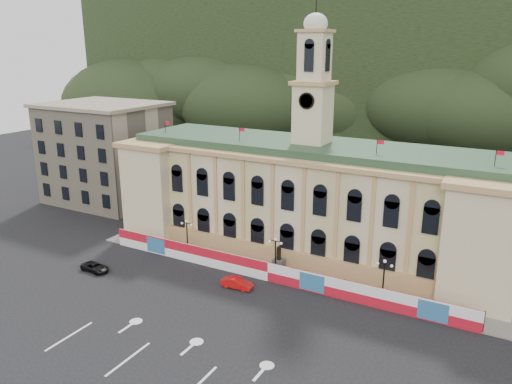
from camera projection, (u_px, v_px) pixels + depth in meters
The scene contains 13 objects.
ground at pixel (199, 339), 50.53m from camera, with size 260.00×260.00×0.00m, color black.
lane_markings at pixel (168, 366), 46.33m from camera, with size 26.00×10.00×0.02m, color white, non-canonical shape.
hill_ridge at pixel (436, 78), 147.50m from camera, with size 230.00×80.00×64.00m.
city_hall at pixel (309, 196), 71.53m from camera, with size 56.20×17.60×37.10m.
side_building_left at pixel (105, 152), 93.87m from camera, with size 21.00×17.00×18.60m.
hoarding_fence at pixel (269, 272), 62.81m from camera, with size 50.00×0.44×2.50m.
pavement at pixel (278, 272), 65.42m from camera, with size 56.00×5.50×0.16m, color slate.
statue at pixel (279, 264), 65.32m from camera, with size 1.40×1.40×3.72m.
lamp_left at pixel (187, 234), 70.45m from camera, with size 1.96×0.44×5.15m.
lamp_center at pixel (275, 253), 63.95m from camera, with size 1.96×0.44×5.15m.
lamp_right at pixel (384, 276), 57.44m from camera, with size 1.96×0.44×5.15m.
red_sedan at pixel (237, 283), 61.11m from camera, with size 4.07×1.69×1.31m, color red.
black_suv at pixel (95, 267), 65.69m from camera, with size 4.16×2.07×1.13m, color black.
Camera 1 is at (26.47, -35.98, 28.54)m, focal length 35.00 mm.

